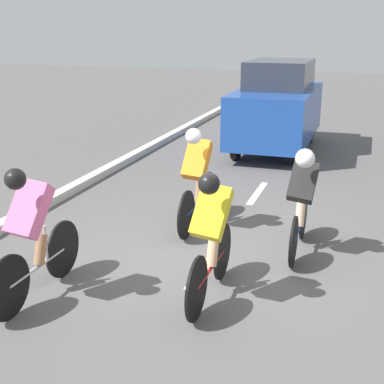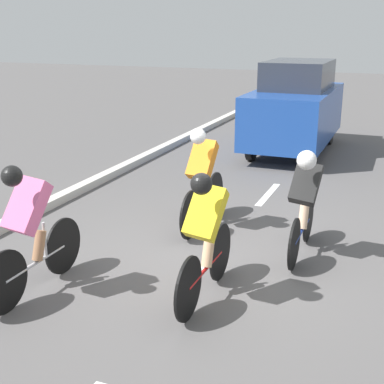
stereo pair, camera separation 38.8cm
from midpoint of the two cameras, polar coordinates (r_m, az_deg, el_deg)
The scene contains 8 objects.
ground_plane at distance 7.01m, azimuth 0.48°, elevation -7.05°, with size 60.00×60.00×0.00m, color #565454.
lane_stripe_mid at distance 6.80m, azimuth -0.13°, elevation -7.80°, with size 0.12×1.40×0.01m, color white.
lane_stripe_far at distance 9.69m, azimuth 5.86°, elevation -0.10°, with size 0.12×1.40×0.01m, color white.
cyclist_pink at distance 6.00m, azimuth -18.51°, elevation -3.92°, with size 0.38×1.72×1.56m.
cyclist_black at distance 6.95m, azimuth 10.07°, elevation -0.56°, with size 0.38×1.63×1.47m.
cyclist_yellow at distance 5.66m, azimuth 0.07°, elevation -4.41°, with size 0.39×1.68×1.52m.
cyclist_orange at distance 7.76m, azimuth -0.90°, elevation 1.74°, with size 0.36×1.74×1.55m.
support_car at distance 12.95m, azimuth 8.25°, elevation 9.03°, with size 1.70×3.92×2.12m.
Camera 1 is at (-1.77, 6.14, 2.89)m, focal length 50.00 mm.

